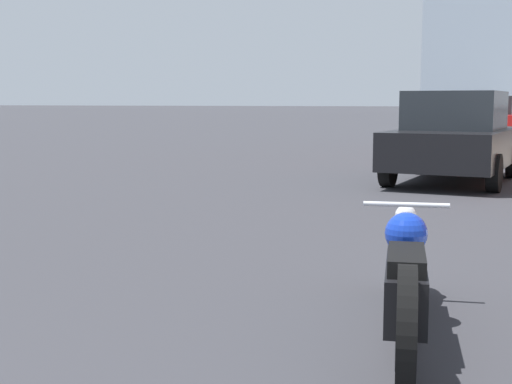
{
  "coord_description": "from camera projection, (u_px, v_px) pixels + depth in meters",
  "views": [
    {
      "loc": [
        4.3,
        0.19,
        1.49
      ],
      "look_at": [
        1.75,
        7.03,
        0.55
      ],
      "focal_mm": 50.0,
      "sensor_mm": 36.0,
      "label": 1
    }
  ],
  "objects": [
    {
      "name": "motorcycle",
      "position": [
        405.0,
        276.0,
        4.53
      ],
      "size": [
        0.66,
        2.38,
        0.75
      ],
      "rotation": [
        0.0,
        0.0,
        0.16
      ],
      "color": "black",
      "rests_on": "ground_plane"
    },
    {
      "name": "parked_car_black",
      "position": [
        455.0,
        137.0,
        13.05
      ],
      "size": [
        2.28,
        4.21,
        1.66
      ],
      "rotation": [
        0.0,
        0.0,
        -0.1
      ],
      "color": "black",
      "rests_on": "ground_plane"
    },
    {
      "name": "parked_car_red",
      "position": [
        487.0,
        121.0,
        23.32
      ],
      "size": [
        1.93,
        4.19,
        1.65
      ],
      "rotation": [
        0.0,
        0.0,
        0.05
      ],
      "color": "red",
      "rests_on": "ground_plane"
    }
  ]
}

